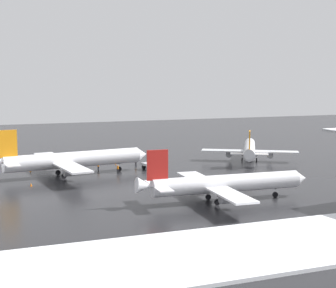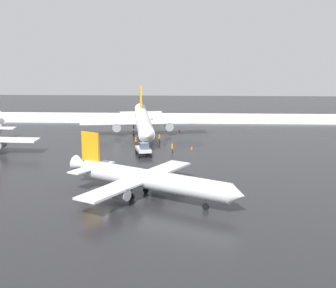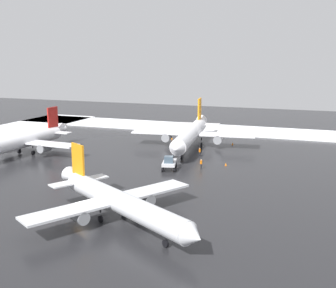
% 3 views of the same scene
% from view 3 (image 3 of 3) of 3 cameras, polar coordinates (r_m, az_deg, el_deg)
% --- Properties ---
extents(ground_plane, '(240.00, 240.00, 0.00)m').
position_cam_3_polar(ground_plane, '(51.49, -11.57, -10.04)').
color(ground_plane, '#232326').
extents(snow_bank_left, '(14.00, 116.00, 0.42)m').
position_cam_3_polar(snow_bank_left, '(112.02, 6.69, 2.00)').
color(snow_bank_left, white).
rests_on(snow_bank_left, ground_plane).
extents(airplane_parked_portside, '(31.88, 26.56, 9.47)m').
position_cam_3_polar(airplane_parked_portside, '(88.22, 3.14, 1.38)').
color(airplane_parked_portside, white).
rests_on(airplane_parked_portside, ground_plane).
extents(airplane_foreground_jet, '(20.37, 23.82, 7.81)m').
position_cam_3_polar(airplane_foreground_jet, '(49.06, -6.61, -7.77)').
color(airplane_foreground_jet, silver).
rests_on(airplane_foreground_jet, ground_plane).
extents(airplane_distant_tail, '(28.42, 23.55, 8.44)m').
position_cam_3_polar(airplane_distant_tail, '(86.35, -19.50, 0.27)').
color(airplane_distant_tail, white).
rests_on(airplane_distant_tail, ground_plane).
extents(pushback_tug, '(5.00, 3.28, 2.50)m').
position_cam_3_polar(pushback_tug, '(71.77, 0.17, -2.50)').
color(pushback_tug, silver).
rests_on(pushback_tug, ground_plane).
extents(ground_crew_mid_apron, '(0.36, 0.36, 1.71)m').
position_cam_3_polar(ground_crew_mid_apron, '(72.62, 4.51, -2.62)').
color(ground_crew_mid_apron, black).
rests_on(ground_crew_mid_apron, ground_plane).
extents(ground_crew_beside_wing, '(0.36, 0.36, 1.71)m').
position_cam_3_polar(ground_crew_beside_wing, '(81.67, 4.32, -1.01)').
color(ground_crew_beside_wing, black).
rests_on(ground_crew_beside_wing, ground_plane).
extents(ground_crew_near_tug, '(0.36, 0.36, 1.71)m').
position_cam_3_polar(ground_crew_near_tug, '(80.22, 0.75, -1.21)').
color(ground_crew_near_tug, black).
rests_on(ground_crew_near_tug, ground_plane).
extents(traffic_cone_near_nose, '(0.36, 0.36, 0.55)m').
position_cam_3_polar(traffic_cone_near_nose, '(93.43, 8.74, 0.06)').
color(traffic_cone_near_nose, orange).
rests_on(traffic_cone_near_nose, ground_plane).
extents(traffic_cone_mid_line, '(0.36, 0.36, 0.55)m').
position_cam_3_polar(traffic_cone_mid_line, '(75.32, 7.83, -2.72)').
color(traffic_cone_mid_line, orange).
rests_on(traffic_cone_mid_line, ground_plane).
extents(traffic_cone_wingtip_side, '(0.36, 0.36, 0.55)m').
position_cam_3_polar(traffic_cone_wingtip_side, '(98.63, 0.53, 0.81)').
color(traffic_cone_wingtip_side, orange).
rests_on(traffic_cone_wingtip_side, ground_plane).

